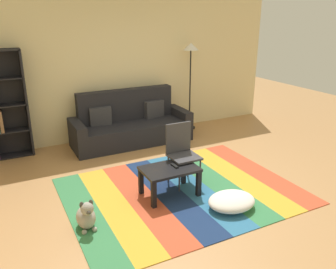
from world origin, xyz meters
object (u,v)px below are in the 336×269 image
(dog, at_px, (86,216))
(tv_remote, at_px, (175,166))
(standing_lamp, at_px, (191,58))
(pouf, at_px, (232,201))
(folding_chair, at_px, (181,149))
(coffee_table, at_px, (170,173))
(couch, at_px, (131,125))

(dog, relative_size, tv_remote, 2.65)
(standing_lamp, bearing_deg, dog, -137.93)
(pouf, distance_m, folding_chair, 1.06)
(tv_remote, bearing_deg, pouf, -58.51)
(tv_remote, bearing_deg, folding_chair, 43.09)
(standing_lamp, height_order, tv_remote, standing_lamp)
(coffee_table, height_order, standing_lamp, standing_lamp)
(couch, bearing_deg, standing_lamp, 8.62)
(folding_chair, bearing_deg, couch, 107.43)
(couch, height_order, dog, couch)
(standing_lamp, height_order, folding_chair, standing_lamp)
(coffee_table, xyz_separation_m, pouf, (0.55, -0.67, -0.24))
(dog, bearing_deg, folding_chair, 18.52)
(coffee_table, relative_size, tv_remote, 5.03)
(dog, xyz_separation_m, folding_chair, (1.55, 0.52, 0.37))
(coffee_table, xyz_separation_m, dog, (-1.22, -0.25, -0.18))
(coffee_table, xyz_separation_m, folding_chair, (0.33, 0.27, 0.20))
(couch, xyz_separation_m, pouf, (0.26, -2.88, -0.23))
(pouf, height_order, dog, dog)
(standing_lamp, bearing_deg, pouf, -111.02)
(standing_lamp, bearing_deg, coffee_table, -125.68)
(couch, xyz_separation_m, tv_remote, (-0.21, -2.20, 0.09))
(pouf, distance_m, standing_lamp, 3.61)
(pouf, relative_size, dog, 1.59)
(couch, height_order, coffee_table, couch)
(couch, relative_size, folding_chair, 2.51)
(pouf, xyz_separation_m, tv_remote, (-0.47, 0.68, 0.32))
(coffee_table, relative_size, dog, 1.90)
(couch, bearing_deg, coffee_table, -97.57)
(couch, relative_size, coffee_table, 2.99)
(pouf, xyz_separation_m, dog, (-1.77, 0.42, 0.06))
(pouf, bearing_deg, folding_chair, 103.13)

